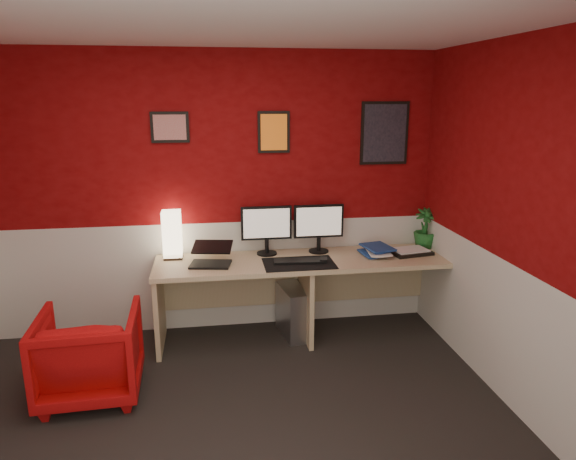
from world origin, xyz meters
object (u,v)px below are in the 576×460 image
(pc_tower, at_px, (293,311))
(shoji_lamp, at_px, (172,236))
(laptop, at_px, (210,253))
(zen_tray, at_px, (410,252))
(monitor_left, at_px, (267,223))
(monitor_right, at_px, (319,221))
(desk, at_px, (306,298))
(armchair, at_px, (90,354))
(potted_plant, at_px, (425,228))

(pc_tower, bearing_deg, shoji_lamp, 161.89)
(shoji_lamp, xyz_separation_m, laptop, (0.32, -0.26, -0.09))
(laptop, distance_m, zen_tray, 1.78)
(pc_tower, bearing_deg, monitor_left, 137.02)
(shoji_lamp, distance_m, zen_tray, 2.12)
(shoji_lamp, bearing_deg, monitor_right, -0.76)
(laptop, bearing_deg, shoji_lamp, 151.53)
(monitor_left, bearing_deg, desk, -31.05)
(monitor_left, distance_m, armchair, 1.78)
(desk, xyz_separation_m, pc_tower, (-0.10, 0.05, -0.14))
(laptop, distance_m, monitor_right, 1.02)
(pc_tower, bearing_deg, zen_tray, -11.15)
(zen_tray, relative_size, potted_plant, 0.95)
(laptop, bearing_deg, monitor_left, 36.37)
(monitor_left, height_order, monitor_right, same)
(zen_tray, xyz_separation_m, potted_plant, (0.20, 0.16, 0.17))
(monitor_left, height_order, zen_tray, monitor_left)
(monitor_right, bearing_deg, desk, -128.72)
(desk, relative_size, potted_plant, 7.02)
(monitor_right, xyz_separation_m, pc_tower, (-0.26, -0.14, -0.80))
(desk, bearing_deg, armchair, -157.85)
(shoji_lamp, bearing_deg, pc_tower, -8.73)
(armchair, bearing_deg, laptop, -146.08)
(monitor_right, xyz_separation_m, zen_tray, (0.80, -0.18, -0.28))
(pc_tower, bearing_deg, potted_plant, -3.63)
(laptop, xyz_separation_m, monitor_left, (0.50, 0.24, 0.18))
(laptop, relative_size, potted_plant, 0.89)
(monitor_left, bearing_deg, armchair, -147.32)
(monitor_left, bearing_deg, shoji_lamp, 178.92)
(desk, xyz_separation_m, laptop, (-0.82, -0.05, 0.47))
(desk, distance_m, armchair, 1.84)
(potted_plant, height_order, armchair, potted_plant)
(monitor_right, relative_size, zen_tray, 1.66)
(desk, distance_m, monitor_right, 0.70)
(laptop, xyz_separation_m, monitor_right, (0.98, 0.24, 0.18))
(desk, relative_size, zen_tray, 7.43)
(desk, xyz_separation_m, zen_tray, (0.96, 0.02, 0.38))
(shoji_lamp, height_order, monitor_right, monitor_right)
(armchair, bearing_deg, potted_plant, -165.37)
(monitor_left, relative_size, monitor_right, 1.00)
(monitor_left, distance_m, potted_plant, 1.48)
(potted_plant, distance_m, armchair, 3.05)
(desk, height_order, laptop, laptop)
(monitor_left, distance_m, pc_tower, 0.84)
(laptop, bearing_deg, desk, 14.06)
(desk, bearing_deg, potted_plant, 8.63)
(monitor_left, distance_m, monitor_right, 0.47)
(monitor_left, distance_m, zen_tray, 1.32)
(monitor_right, height_order, armchair, monitor_right)
(desk, height_order, shoji_lamp, shoji_lamp)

